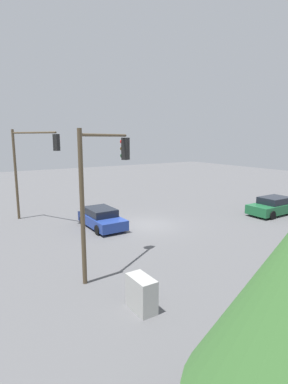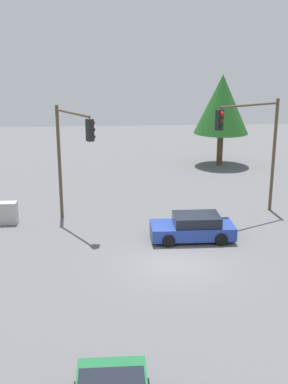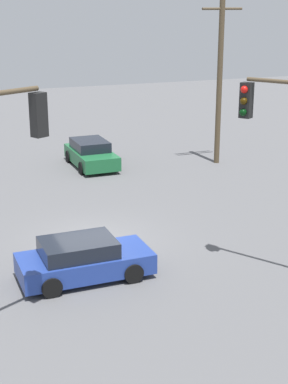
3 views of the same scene
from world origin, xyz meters
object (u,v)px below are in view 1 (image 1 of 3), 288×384
object	(u,v)px
sedan_blue	(102,218)
traffic_signal_cross	(102,176)
electrical_cabinet	(141,294)
sedan_green	(273,206)
traffic_signal_main	(31,159)

from	to	relation	value
sedan_blue	traffic_signal_cross	distance (m)	7.45
sedan_blue	electrical_cabinet	bearing A→B (deg)	73.01
sedan_green	electrical_cabinet	world-z (taller)	sedan_green
traffic_signal_cross	traffic_signal_main	bearing A→B (deg)	62.93
sedan_green	traffic_signal_cross	xyz separation A→B (m)	(1.93, -15.12, 3.57)
sedan_green	traffic_signal_cross	bearing A→B (deg)	97.28
sedan_green	traffic_signal_cross	size ratio (longest dim) A/B	0.66
traffic_signal_main	traffic_signal_cross	world-z (taller)	traffic_signal_main
sedan_blue	traffic_signal_main	xyz separation A→B (m)	(-3.75, -3.39, 3.80)
sedan_green	traffic_signal_main	xyz separation A→B (m)	(-7.78, -15.88, 3.76)
sedan_green	electrical_cabinet	bearing A→B (deg)	109.77
traffic_signal_cross	electrical_cabinet	xyz separation A→B (m)	(3.61, -0.29, -3.63)
sedan_green	traffic_signal_main	size ratio (longest dim) A/B	0.64
sedan_green	sedan_blue	bearing A→B (deg)	72.09
traffic_signal_main	traffic_signal_cross	size ratio (longest dim) A/B	1.04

